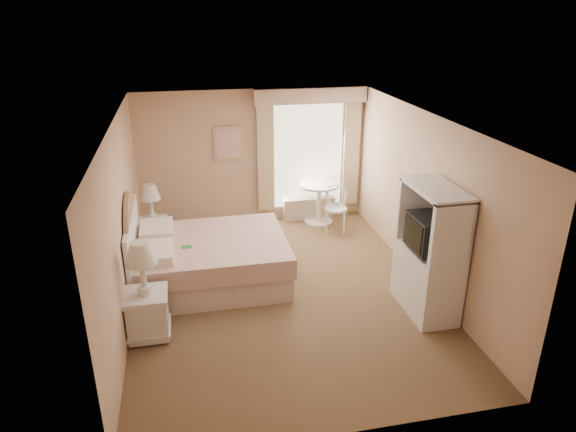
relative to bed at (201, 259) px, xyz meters
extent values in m
cube|color=brown|center=(1.11, -0.52, -0.38)|extent=(4.20, 5.50, 0.01)
cube|color=silver|center=(1.11, -0.52, 2.12)|extent=(4.20, 5.50, 0.01)
cube|color=tan|center=(1.11, 2.23, 0.87)|extent=(4.20, 0.01, 2.50)
cube|color=tan|center=(1.11, -3.27, 0.87)|extent=(4.20, 0.01, 2.50)
cube|color=tan|center=(-0.99, -0.52, 0.87)|extent=(0.01, 5.50, 2.50)
cube|color=tan|center=(3.21, -0.52, 0.87)|extent=(0.01, 5.50, 2.50)
cube|color=white|center=(2.16, 2.20, 0.87)|extent=(1.30, 0.02, 2.00)
cube|color=beige|center=(1.33, 2.15, 0.87)|extent=(0.30, 0.08, 2.05)
cube|color=beige|center=(2.99, 2.15, 0.87)|extent=(0.30, 0.08, 2.05)
cube|color=tan|center=(2.16, 2.11, 1.99)|extent=(2.05, 0.20, 0.28)
cube|color=beige|center=(2.16, 2.11, -0.17)|extent=(1.00, 0.22, 0.42)
cube|color=tan|center=(0.66, 2.20, 1.17)|extent=(0.52, 0.03, 0.62)
cube|color=beige|center=(0.66, 2.18, 1.17)|extent=(0.42, 0.02, 0.52)
cube|color=tan|center=(0.11, 0.00, -0.19)|extent=(2.22, 1.69, 0.38)
cube|color=beige|center=(0.11, 0.00, 0.15)|extent=(2.28, 1.75, 0.30)
cube|color=silver|center=(-0.62, -0.40, 0.36)|extent=(0.47, 0.65, 0.15)
cube|color=silver|center=(-0.62, 0.40, 0.36)|extent=(0.47, 0.65, 0.15)
cube|color=#23833A|center=(-0.20, -0.16, 0.30)|extent=(0.14, 0.10, 0.01)
cube|color=white|center=(-0.94, 0.00, 0.20)|extent=(0.06, 1.79, 1.16)
cylinder|color=#997C51|center=(-0.94, 0.00, 0.31)|extent=(0.05, 1.59, 1.59)
cube|color=silver|center=(-0.73, -1.23, -0.10)|extent=(0.48, 0.48, 0.53)
cube|color=silver|center=(-0.73, -1.23, 0.20)|extent=(0.53, 0.53, 0.06)
cube|color=silver|center=(-0.73, -1.23, -0.28)|extent=(0.53, 0.53, 0.05)
cylinder|color=white|center=(-0.73, -1.23, 0.28)|extent=(0.17, 0.17, 0.11)
cylinder|color=white|center=(-0.73, -1.23, 0.49)|extent=(0.07, 0.07, 0.42)
cone|color=silver|center=(-0.73, -1.23, 0.78)|extent=(0.38, 0.38, 0.27)
cube|color=silver|center=(-0.73, 1.29, -0.13)|extent=(0.43, 0.43, 0.47)
cube|color=silver|center=(-0.73, 1.29, 0.14)|extent=(0.47, 0.47, 0.06)
cube|color=silver|center=(-0.73, 1.29, -0.29)|extent=(0.47, 0.47, 0.05)
cylinder|color=white|center=(-0.73, 1.29, 0.21)|extent=(0.15, 0.15, 0.09)
cylinder|color=white|center=(-0.73, 1.29, 0.40)|extent=(0.07, 0.07, 0.38)
cone|color=silver|center=(-0.73, 1.29, 0.66)|extent=(0.34, 0.34, 0.25)
cylinder|color=white|center=(2.30, 1.88, -0.36)|extent=(0.54, 0.54, 0.03)
cylinder|color=white|center=(2.30, 1.88, 0.00)|extent=(0.08, 0.08, 0.73)
cylinder|color=silver|center=(2.30, 1.88, 0.37)|extent=(0.73, 0.73, 0.04)
cylinder|color=white|center=(2.31, 1.34, -0.17)|extent=(0.03, 0.03, 0.42)
cylinder|color=white|center=(2.61, 1.24, -0.17)|extent=(0.03, 0.03, 0.42)
cylinder|color=white|center=(2.40, 1.64, -0.17)|extent=(0.03, 0.03, 0.42)
cylinder|color=white|center=(2.70, 1.54, -0.17)|extent=(0.03, 0.03, 0.42)
cylinder|color=silver|center=(2.50, 1.44, 0.05)|extent=(0.51, 0.51, 0.04)
torus|color=white|center=(2.54, 1.56, 0.27)|extent=(0.41, 0.21, 0.40)
cylinder|color=white|center=(2.40, 1.64, 0.22)|extent=(0.03, 0.03, 0.37)
cylinder|color=white|center=(2.70, 1.54, 0.22)|extent=(0.03, 0.03, 0.37)
cube|color=silver|center=(2.92, -1.36, 0.05)|extent=(0.53, 1.06, 0.87)
cube|color=silver|center=(2.92, -1.85, 0.92)|extent=(0.53, 0.08, 0.87)
cube|color=silver|center=(2.92, -0.87, 0.92)|extent=(0.53, 0.08, 0.87)
cube|color=silver|center=(2.92, -1.36, 1.36)|extent=(0.53, 1.06, 0.06)
cube|color=silver|center=(3.16, -1.36, 0.92)|extent=(0.04, 1.06, 0.87)
cube|color=black|center=(2.90, -1.36, 0.76)|extent=(0.46, 0.58, 0.46)
cube|color=black|center=(2.67, -1.36, 0.76)|extent=(0.02, 0.48, 0.39)
camera|label=1|loc=(-0.14, -6.88, 3.48)|focal=32.00mm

